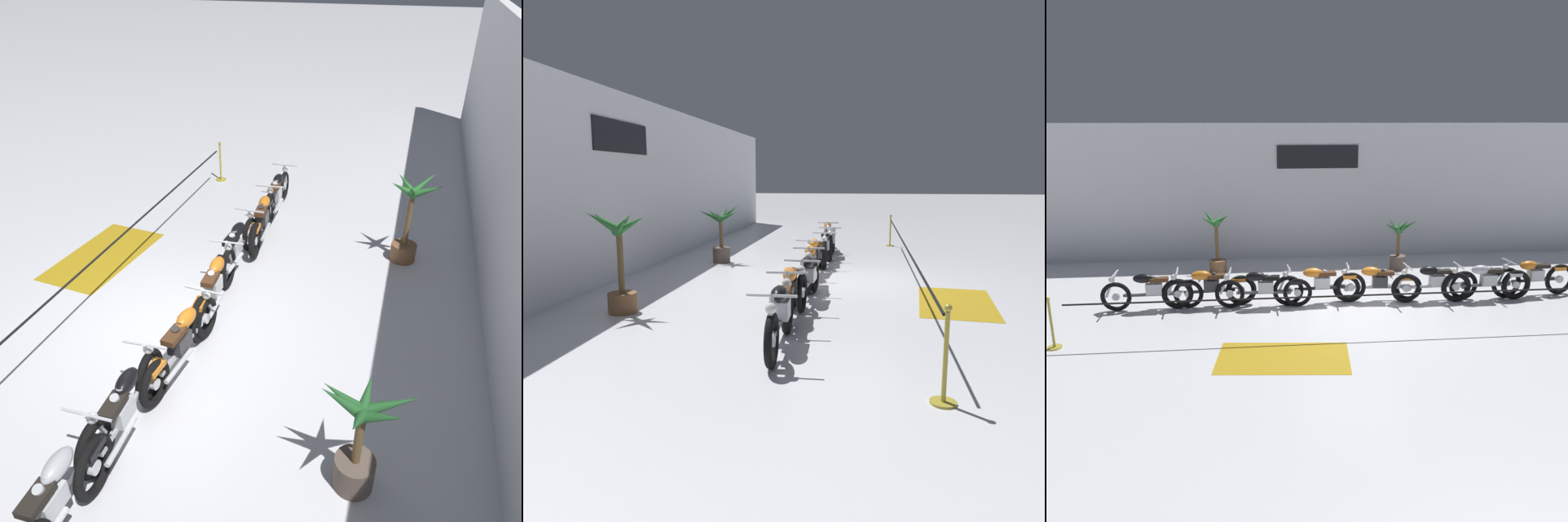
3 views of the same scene
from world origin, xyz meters
TOP-DOWN VIEW (x-y plane):
  - ground_plane at (0.00, 0.00)m, footprint 120.00×120.00m
  - motorcycle_black_0 at (-4.66, 0.61)m, footprint 2.35×0.62m
  - motorcycle_orange_1 at (-3.34, 0.68)m, footprint 2.22×0.62m
  - motorcycle_black_2 at (-2.07, 0.52)m, footprint 2.30×0.62m
  - motorcycle_orange_3 at (-0.72, 0.63)m, footprint 2.29×0.62m
  - motorcycle_orange_4 at (0.71, 0.69)m, footprint 2.19×0.62m
  - motorcycle_black_5 at (2.10, 0.54)m, footprint 2.22×0.62m
  - motorcycle_silver_6 at (3.37, 0.47)m, footprint 2.29×0.62m
  - potted_palm_left_of_row at (1.96, 3.36)m, footprint 0.98×1.06m
  - potted_palm_right_of_row at (-3.37, 3.60)m, footprint 0.86×0.99m
  - stanchion_far_left at (-1.54, -1.34)m, footprint 12.12×0.28m
  - floor_banner at (-1.74, -2.21)m, footprint 2.58×1.56m

SIDE VIEW (x-z plane):
  - ground_plane at x=0.00m, z-range 0.00..0.00m
  - floor_banner at x=-1.74m, z-range 0.00..0.01m
  - motorcycle_orange_4 at x=0.71m, z-range 0.00..0.91m
  - motorcycle_orange_1 at x=-3.34m, z-range -0.01..0.94m
  - motorcycle_silver_6 at x=3.37m, z-range -0.01..0.94m
  - motorcycle_black_0 at x=-4.66m, z-range 0.00..0.93m
  - motorcycle_black_2 at x=-2.07m, z-range 0.00..0.93m
  - motorcycle_black_5 at x=2.10m, z-range 0.00..0.94m
  - motorcycle_orange_3 at x=-0.72m, z-range 0.00..0.95m
  - potted_palm_left_of_row at x=1.96m, z-range -0.07..1.54m
  - stanchion_far_left at x=-1.54m, z-range 0.23..1.28m
  - potted_palm_right_of_row at x=-3.37m, z-range -0.12..1.72m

